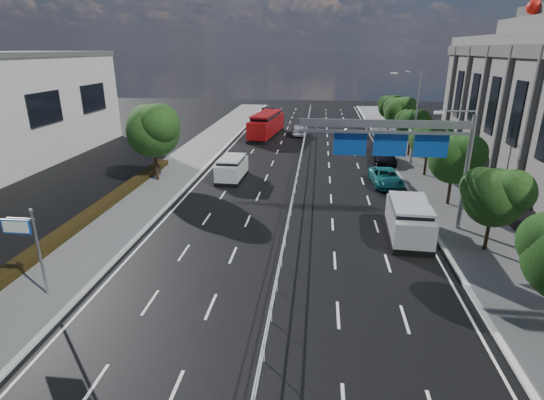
{
  "coord_description": "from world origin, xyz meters",
  "views": [
    {
      "loc": [
        1.68,
        -15.71,
        10.81
      ],
      "look_at": [
        -0.91,
        7.59,
        2.4
      ],
      "focal_mm": 28.0,
      "sensor_mm": 36.0,
      "label": 1
    }
  ],
  "objects_px": {
    "red_bus": "(266,124)",
    "silver_minivan": "(409,220)",
    "overhead_gantry": "(403,141)",
    "near_car_dark": "(268,111)",
    "parked_car_teal": "(386,177)",
    "toilet_sign": "(27,238)",
    "white_minivan": "(232,169)",
    "near_car_silver": "(298,130)",
    "parked_car_dark": "(385,156)",
    "pedestrian_a": "(526,233)",
    "pedestrian_b": "(445,165)"
  },
  "relations": [
    {
      "from": "red_bus",
      "to": "pedestrian_a",
      "type": "xyz_separation_m",
      "value": [
        18.46,
        -31.03,
        -0.49
      ]
    },
    {
      "from": "red_bus",
      "to": "silver_minivan",
      "type": "height_order",
      "value": "red_bus"
    },
    {
      "from": "white_minivan",
      "to": "near_car_silver",
      "type": "xyz_separation_m",
      "value": [
        4.69,
        20.6,
        -0.23
      ]
    },
    {
      "from": "near_car_silver",
      "to": "near_car_dark",
      "type": "height_order",
      "value": "near_car_dark"
    },
    {
      "from": "near_car_silver",
      "to": "silver_minivan",
      "type": "height_order",
      "value": "silver_minivan"
    },
    {
      "from": "red_bus",
      "to": "silver_minivan",
      "type": "bearing_deg",
      "value": -60.15
    },
    {
      "from": "pedestrian_b",
      "to": "silver_minivan",
      "type": "bearing_deg",
      "value": 71.92
    },
    {
      "from": "silver_minivan",
      "to": "parked_car_teal",
      "type": "height_order",
      "value": "silver_minivan"
    },
    {
      "from": "pedestrian_a",
      "to": "parked_car_teal",
      "type": "bearing_deg",
      "value": -58.52
    },
    {
      "from": "pedestrian_b",
      "to": "near_car_dark",
      "type": "bearing_deg",
      "value": -55.38
    },
    {
      "from": "parked_car_dark",
      "to": "pedestrian_b",
      "type": "relative_size",
      "value": 3.04
    },
    {
      "from": "toilet_sign",
      "to": "white_minivan",
      "type": "bearing_deg",
      "value": 74.62
    },
    {
      "from": "red_bus",
      "to": "near_car_silver",
      "type": "xyz_separation_m",
      "value": [
        4.06,
        1.31,
        -0.84
      ]
    },
    {
      "from": "overhead_gantry",
      "to": "near_car_silver",
      "type": "distance_m",
      "value": 31.06
    },
    {
      "from": "silver_minivan",
      "to": "pedestrian_b",
      "type": "xyz_separation_m",
      "value": [
        5.69,
        13.75,
        -0.12
      ]
    },
    {
      "from": "white_minivan",
      "to": "pedestrian_a",
      "type": "height_order",
      "value": "pedestrian_a"
    },
    {
      "from": "near_car_silver",
      "to": "pedestrian_a",
      "type": "xyz_separation_m",
      "value": [
        14.4,
        -32.34,
        0.35
      ]
    },
    {
      "from": "white_minivan",
      "to": "silver_minivan",
      "type": "relative_size",
      "value": 0.85
    },
    {
      "from": "overhead_gantry",
      "to": "parked_car_teal",
      "type": "distance_m",
      "value": 10.23
    },
    {
      "from": "near_car_silver",
      "to": "near_car_dark",
      "type": "bearing_deg",
      "value": -73.7
    },
    {
      "from": "near_car_silver",
      "to": "silver_minivan",
      "type": "distance_m",
      "value": 32.26
    },
    {
      "from": "overhead_gantry",
      "to": "pedestrian_a",
      "type": "xyz_separation_m",
      "value": [
        6.66,
        -2.65,
        -4.51
      ]
    },
    {
      "from": "white_minivan",
      "to": "parked_car_dark",
      "type": "height_order",
      "value": "white_minivan"
    },
    {
      "from": "parked_car_dark",
      "to": "pedestrian_b",
      "type": "distance_m",
      "value": 6.1
    },
    {
      "from": "near_car_silver",
      "to": "white_minivan",
      "type": "bearing_deg",
      "value": 73.9
    },
    {
      "from": "parked_car_teal",
      "to": "pedestrian_a",
      "type": "height_order",
      "value": "pedestrian_a"
    },
    {
      "from": "toilet_sign",
      "to": "white_minivan",
      "type": "height_order",
      "value": "toilet_sign"
    },
    {
      "from": "toilet_sign",
      "to": "near_car_dark",
      "type": "xyz_separation_m",
      "value": [
        4.02,
        56.43,
        -2.17
      ]
    },
    {
      "from": "pedestrian_b",
      "to": "near_car_silver",
      "type": "bearing_deg",
      "value": -46.94
    },
    {
      "from": "toilet_sign",
      "to": "parked_car_dark",
      "type": "relative_size",
      "value": 0.85
    },
    {
      "from": "white_minivan",
      "to": "parked_car_teal",
      "type": "xyz_separation_m",
      "value": [
        13.07,
        -0.14,
        -0.3
      ]
    },
    {
      "from": "overhead_gantry",
      "to": "near_car_dark",
      "type": "height_order",
      "value": "overhead_gantry"
    },
    {
      "from": "near_car_dark",
      "to": "pedestrian_a",
      "type": "xyz_separation_m",
      "value": [
        20.34,
        -49.03,
        0.33
      ]
    },
    {
      "from": "overhead_gantry",
      "to": "pedestrian_b",
      "type": "height_order",
      "value": "overhead_gantry"
    },
    {
      "from": "toilet_sign",
      "to": "red_bus",
      "type": "height_order",
      "value": "toilet_sign"
    },
    {
      "from": "near_car_dark",
      "to": "parked_car_teal",
      "type": "xyz_separation_m",
      "value": [
        14.31,
        -37.44,
        -0.09
      ]
    },
    {
      "from": "near_car_silver",
      "to": "parked_car_dark",
      "type": "relative_size",
      "value": 0.86
    },
    {
      "from": "toilet_sign",
      "to": "parked_car_teal",
      "type": "bearing_deg",
      "value": 46.02
    },
    {
      "from": "parked_car_dark",
      "to": "pedestrian_a",
      "type": "relative_size",
      "value": 2.67
    },
    {
      "from": "silver_minivan",
      "to": "pedestrian_a",
      "type": "bearing_deg",
      "value": -7.69
    },
    {
      "from": "parked_car_dark",
      "to": "pedestrian_b",
      "type": "bearing_deg",
      "value": -35.83
    },
    {
      "from": "red_bus",
      "to": "parked_car_teal",
      "type": "xyz_separation_m",
      "value": [
        12.44,
        -19.44,
        -0.91
      ]
    },
    {
      "from": "near_car_dark",
      "to": "silver_minivan",
      "type": "xyz_separation_m",
      "value": [
        14.19,
        -47.88,
        0.33
      ]
    },
    {
      "from": "silver_minivan",
      "to": "parked_car_teal",
      "type": "xyz_separation_m",
      "value": [
        0.12,
        10.44,
        -0.42
      ]
    },
    {
      "from": "red_bus",
      "to": "silver_minivan",
      "type": "relative_size",
      "value": 1.9
    },
    {
      "from": "near_car_dark",
      "to": "pedestrian_b",
      "type": "xyz_separation_m",
      "value": [
        19.88,
        -34.13,
        0.21
      ]
    },
    {
      "from": "white_minivan",
      "to": "near_car_dark",
      "type": "relative_size",
      "value": 0.99
    },
    {
      "from": "white_minivan",
      "to": "parked_car_teal",
      "type": "relative_size",
      "value": 0.96
    },
    {
      "from": "near_car_silver",
      "to": "red_bus",
      "type": "bearing_deg",
      "value": 14.55
    },
    {
      "from": "silver_minivan",
      "to": "pedestrian_a",
      "type": "relative_size",
      "value": 2.86
    }
  ]
}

